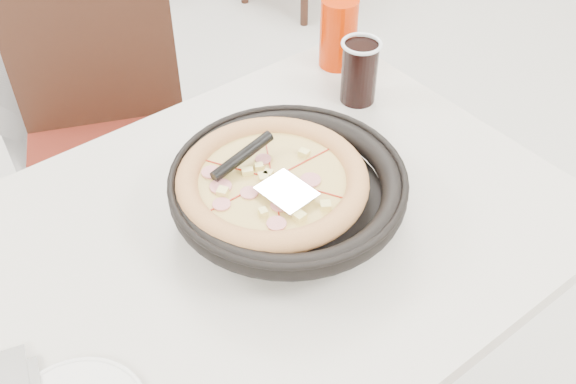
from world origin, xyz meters
TOP-DOWN VIEW (x-y plane):
  - main_table at (0.21, 0.04)m, footprint 1.25×0.88m
  - chair_far at (0.25, 0.68)m, footprint 0.55×0.55m
  - trivet at (0.32, 0.00)m, footprint 0.13×0.13m
  - pizza_pan at (0.33, 0.04)m, footprint 0.35×0.35m
  - pizza at (0.30, 0.06)m, footprint 0.31×0.31m
  - pizza_server at (0.30, 0.01)m, footprint 0.08×0.09m
  - cola_glass at (0.65, 0.22)m, footprint 0.08×0.08m
  - red_cup at (0.71, 0.36)m, footprint 0.09×0.09m

SIDE VIEW (x-z plane):
  - main_table at x=0.21m, z-range 0.00..0.75m
  - chair_far at x=0.25m, z-range 0.00..0.95m
  - trivet at x=0.32m, z-range 0.75..0.79m
  - pizza_pan at x=0.33m, z-range 0.79..0.80m
  - pizza at x=0.30m, z-range 0.80..0.82m
  - cola_glass at x=0.65m, z-range 0.75..0.88m
  - red_cup at x=0.71m, z-range 0.75..0.91m
  - pizza_server at x=0.30m, z-range 0.84..0.84m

